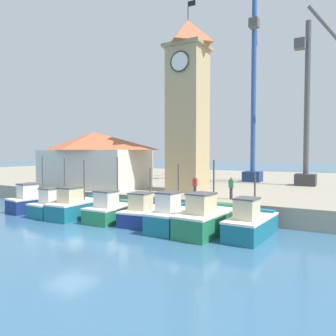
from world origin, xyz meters
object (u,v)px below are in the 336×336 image
at_px(fishing_boat_left_outer, 58,206).
at_px(fishing_boat_mid_left, 112,210).
at_px(port_crane_near, 253,109).
at_px(port_crane_far, 308,121).
at_px(clock_tower, 188,102).
at_px(fishing_boat_right_inner, 208,219).
at_px(fishing_boat_right_outer, 251,224).
at_px(fishing_boat_left_inner, 78,207).
at_px(fishing_boat_mid_right, 174,217).
at_px(dock_worker_along_quay, 231,188).
at_px(dock_worker_near_tower, 195,186).
at_px(fishing_boat_center, 146,213).
at_px(fishing_boat_far_left, 36,202).
at_px(warehouse_left, 94,159).

relative_size(fishing_boat_left_outer, fishing_boat_mid_left, 1.00).
distance_m(port_crane_near, port_crane_far, 6.75).
height_order(clock_tower, port_crane_far, port_crane_far).
height_order(fishing_boat_right_inner, fishing_boat_right_outer, fishing_boat_right_inner).
bearing_deg(port_crane_near, port_crane_far, -17.19).
bearing_deg(fishing_boat_right_outer, fishing_boat_left_inner, -177.69).
xyz_separation_m(fishing_boat_mid_right, dock_worker_along_quay, (1.77, 5.54, 1.37)).
relative_size(fishing_boat_left_inner, dock_worker_near_tower, 3.01).
distance_m(fishing_boat_left_outer, fishing_boat_center, 7.39).
bearing_deg(fishing_boat_mid_left, fishing_boat_left_inner, -175.48).
distance_m(fishing_boat_left_outer, fishing_boat_left_inner, 1.91).
bearing_deg(dock_worker_along_quay, fishing_boat_center, -133.54).
bearing_deg(clock_tower, fishing_boat_mid_right, -69.11).
relative_size(dock_worker_near_tower, dock_worker_along_quay, 1.00).
height_order(fishing_boat_far_left, dock_worker_near_tower, fishing_boat_far_left).
xyz_separation_m(fishing_boat_left_outer, warehouse_left, (-3.07, 7.37, 3.44)).
bearing_deg(fishing_boat_left_outer, dock_worker_along_quay, 25.39).
distance_m(port_crane_far, dock_worker_near_tower, 16.36).
height_order(fishing_boat_far_left, port_crane_near, port_crane_near).
height_order(fishing_boat_mid_right, port_crane_near, port_crane_near).
relative_size(clock_tower, port_crane_far, 0.90).
bearing_deg(dock_worker_near_tower, fishing_boat_left_inner, -143.20).
bearing_deg(fishing_boat_far_left, fishing_boat_mid_left, 0.11).
xyz_separation_m(fishing_boat_mid_left, clock_tower, (1.72, 8.34, 8.47)).
bearing_deg(fishing_boat_far_left, fishing_boat_mid_right, -1.49).
bearing_deg(fishing_boat_right_outer, port_crane_far, 87.65).
xyz_separation_m(port_crane_near, port_crane_far, (6.18, -1.91, -1.93)).
distance_m(fishing_boat_right_outer, dock_worker_along_quay, 5.84).
xyz_separation_m(fishing_boat_mid_left, fishing_boat_right_inner, (7.15, -0.01, 0.11)).
xyz_separation_m(fishing_boat_center, dock_worker_along_quay, (4.40, 4.63, 1.49)).
distance_m(fishing_boat_left_inner, dock_worker_near_tower, 8.87).
height_order(fishing_boat_far_left, fishing_boat_mid_left, fishing_boat_far_left).
bearing_deg(clock_tower, port_crane_near, 78.82).
bearing_deg(dock_worker_along_quay, fishing_boat_mid_right, -107.68).
bearing_deg(fishing_boat_right_outer, dock_worker_near_tower, 139.82).
relative_size(fishing_boat_far_left, dock_worker_near_tower, 2.86).
height_order(fishing_boat_center, fishing_boat_right_inner, fishing_boat_right_inner).
relative_size(fishing_boat_left_inner, fishing_boat_right_outer, 1.04).
bearing_deg(dock_worker_along_quay, dock_worker_near_tower, -176.25).
bearing_deg(fishing_boat_left_inner, fishing_boat_far_left, 177.39).
xyz_separation_m(fishing_boat_far_left, fishing_boat_mid_left, (7.91, 0.02, -0.04)).
height_order(fishing_boat_left_outer, fishing_boat_left_inner, fishing_boat_left_outer).
bearing_deg(clock_tower, fishing_boat_right_inner, -56.98).
distance_m(fishing_boat_center, port_crane_far, 21.29).
bearing_deg(dock_worker_along_quay, clock_tower, 148.22).
bearing_deg(port_crane_far, dock_worker_along_quay, -104.56).
height_order(fishing_boat_mid_left, fishing_boat_right_inner, fishing_boat_mid_left).
bearing_deg(fishing_boat_left_inner, fishing_boat_mid_right, -0.80).
bearing_deg(fishing_boat_far_left, dock_worker_near_tower, 22.88).
bearing_deg(fishing_boat_right_inner, clock_tower, 123.02).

